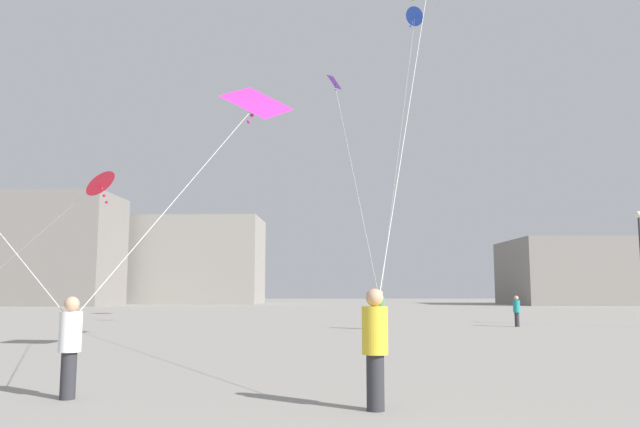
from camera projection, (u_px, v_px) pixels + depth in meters
name	position (u px, v px, depth m)	size (l,w,h in m)	color
person_in_teal	(517.00, 310.00, 31.91)	(0.35, 0.35, 1.58)	#2D2D33
person_in_white	(70.00, 342.00, 10.56)	(0.38, 0.38, 1.73)	#2D2D33
person_in_green	(380.00, 308.00, 29.62)	(0.41, 0.41, 1.86)	#2D2D33
person_in_yellow	(375.00, 343.00, 9.57)	(0.40, 0.40, 1.86)	#2D2D33
kite_cobalt_diamond	(414.00, 22.00, 28.16)	(1.90, 3.73, 13.38)	blue
kite_violet_delta	(336.00, 85.00, 39.23)	(2.20, 9.00, 14.18)	purple
kite_crimson_diamond	(99.00, 183.00, 20.98)	(6.11, 2.58, 4.65)	red
kite_magenta_delta	(257.00, 104.00, 16.98)	(3.63, 6.45, 6.14)	#D12899
building_left_hall	(23.00, 250.00, 79.90)	(24.41, 12.27, 14.21)	gray
building_centre_hall	(181.00, 261.00, 92.36)	(24.51, 13.03, 12.64)	gray
building_right_hall	(564.00, 272.00, 84.48)	(14.94, 15.32, 8.75)	gray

